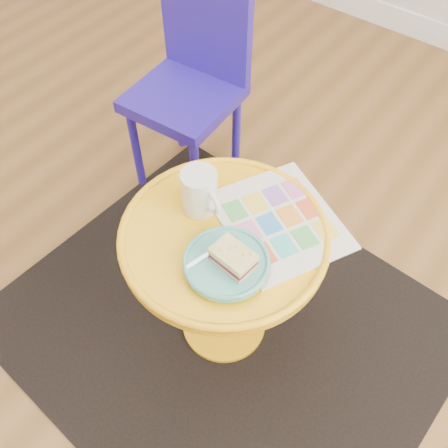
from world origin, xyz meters
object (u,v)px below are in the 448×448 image
Objects in this scene: side_table at (224,265)px; chair at (193,77)px; plate at (227,263)px; mug at (200,191)px; newspaper at (279,220)px.

chair is at bearing 136.33° from side_table.
chair is 0.81m from plate.
chair is 6.00× the size of mug.
newspaper is at bearing -36.74° from chair.
chair is at bearing 174.60° from newspaper.
mug is at bearing -128.89° from newspaper.
plate reaches higher than newspaper.
newspaper is 0.19m from plate.
newspaper is at bearing 53.81° from side_table.
newspaper is (0.08, 0.12, 0.14)m from side_table.
mug is at bearing 161.98° from side_table.
chair is 0.63m from mug.
newspaper is (0.60, -0.38, 0.06)m from chair.
mug reaches higher than newspaper.
newspaper is at bearing 83.90° from plate.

